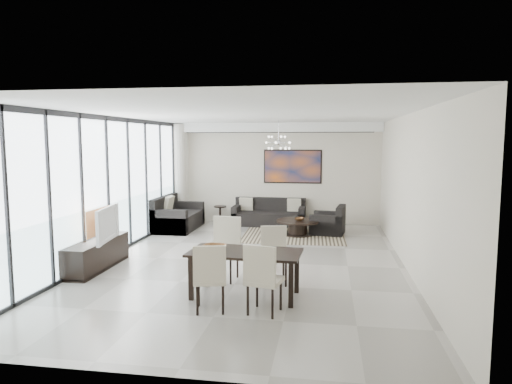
% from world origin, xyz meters
% --- Properties ---
extents(room_shell, '(6.00, 9.00, 2.90)m').
position_xyz_m(room_shell, '(0.46, 0.00, 1.45)').
color(room_shell, '#A8A39B').
rests_on(room_shell, ground).
extents(window_wall, '(0.37, 8.95, 2.90)m').
position_xyz_m(window_wall, '(-2.86, 0.00, 1.47)').
color(window_wall, white).
rests_on(window_wall, floor).
extents(soffit, '(5.98, 0.40, 0.26)m').
position_xyz_m(soffit, '(0.00, 4.30, 2.77)').
color(soffit, white).
rests_on(soffit, room_shell).
extents(painting, '(1.68, 0.04, 0.98)m').
position_xyz_m(painting, '(0.50, 4.47, 1.65)').
color(painting, '#C65A1B').
rests_on(painting, room_shell).
extents(chandelier, '(0.66, 0.66, 0.71)m').
position_xyz_m(chandelier, '(0.30, 2.50, 2.35)').
color(chandelier, silver).
rests_on(chandelier, room_shell).
extents(rug, '(2.61, 2.05, 0.01)m').
position_xyz_m(rug, '(0.68, 2.60, 0.01)').
color(rug, black).
rests_on(rug, floor).
extents(coffee_table, '(1.09, 1.09, 0.38)m').
position_xyz_m(coffee_table, '(0.78, 2.75, 0.22)').
color(coffee_table, black).
rests_on(coffee_table, floor).
extents(bowl_coffee, '(0.26, 0.26, 0.07)m').
position_xyz_m(bowl_coffee, '(0.82, 2.67, 0.42)').
color(bowl_coffee, brown).
rests_on(bowl_coffee, coffee_table).
extents(sofa_main, '(2.05, 0.84, 0.74)m').
position_xyz_m(sofa_main, '(-0.13, 4.07, 0.25)').
color(sofa_main, black).
rests_on(sofa_main, floor).
extents(loveseat, '(1.00, 1.78, 0.89)m').
position_xyz_m(loveseat, '(-2.55, 3.05, 0.30)').
color(loveseat, black).
rests_on(loveseat, floor).
extents(armchair, '(0.94, 0.98, 0.73)m').
position_xyz_m(armchair, '(1.57, 3.04, 0.25)').
color(armchair, black).
rests_on(armchair, floor).
extents(side_table, '(0.36, 0.36, 0.50)m').
position_xyz_m(side_table, '(-1.59, 4.15, 0.33)').
color(side_table, black).
rests_on(side_table, floor).
extents(tv_console, '(0.49, 1.76, 0.55)m').
position_xyz_m(tv_console, '(-2.76, -0.92, 0.27)').
color(tv_console, black).
rests_on(tv_console, floor).
extents(television, '(0.30, 1.11, 0.63)m').
position_xyz_m(television, '(-2.60, -0.97, 0.87)').
color(television, gray).
rests_on(television, tv_console).
extents(dining_table, '(1.75, 0.95, 0.71)m').
position_xyz_m(dining_table, '(0.28, -1.98, 0.62)').
color(dining_table, black).
rests_on(dining_table, floor).
extents(dining_chair_sw, '(0.54, 0.54, 0.98)m').
position_xyz_m(dining_chair_sw, '(-0.08, -2.73, 0.56)').
color(dining_chair_sw, beige).
rests_on(dining_chair_sw, floor).
extents(dining_chair_se, '(0.55, 0.55, 1.00)m').
position_xyz_m(dining_chair_se, '(0.65, -2.70, 0.58)').
color(dining_chair_se, beige).
rests_on(dining_chair_se, floor).
extents(dining_chair_nw, '(0.54, 0.54, 1.08)m').
position_xyz_m(dining_chair_nw, '(-0.23, -1.12, 0.62)').
color(dining_chair_nw, beige).
rests_on(dining_chair_nw, floor).
extents(dining_chair_ne, '(0.52, 0.52, 0.95)m').
position_xyz_m(dining_chair_ne, '(0.64, -1.20, 0.55)').
color(dining_chair_ne, beige).
rests_on(dining_chair_ne, floor).
extents(bowl_dining, '(0.41, 0.41, 0.09)m').
position_xyz_m(bowl_dining, '(-0.20, -2.02, 0.76)').
color(bowl_dining, brown).
rests_on(bowl_dining, dining_table).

